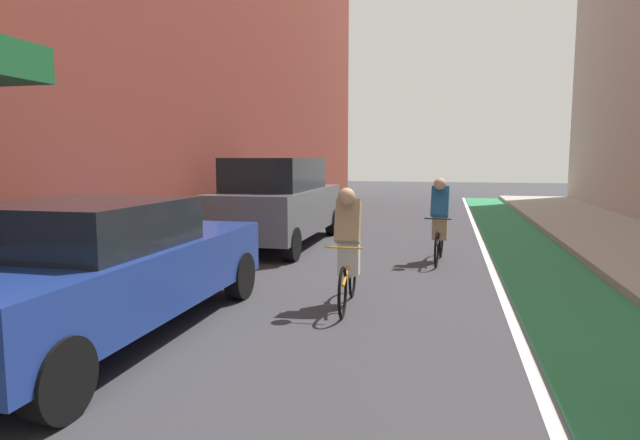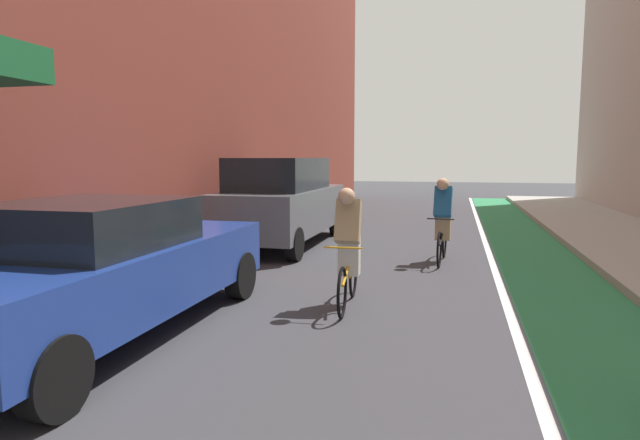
{
  "view_description": "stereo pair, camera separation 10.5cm",
  "coord_description": "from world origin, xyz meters",
  "px_view_note": "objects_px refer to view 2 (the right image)",
  "views": [
    {
      "loc": [
        1.11,
        3.38,
        1.98
      ],
      "look_at": [
        -0.48,
        10.08,
        1.18
      ],
      "focal_mm": 29.99,
      "sensor_mm": 36.0,
      "label": 1
    },
    {
      "loc": [
        1.21,
        3.4,
        1.98
      ],
      "look_at": [
        -0.48,
        10.08,
        1.18
      ],
      "focal_mm": 29.99,
      "sensor_mm": 36.0,
      "label": 2
    }
  ],
  "objects_px": {
    "parked_sedan_blue": "(100,266)",
    "cyclist_trailing": "(348,244)",
    "cyclist_far": "(443,220)",
    "parked_suv_gray": "(282,201)"
  },
  "relations": [
    {
      "from": "parked_sedan_blue",
      "to": "cyclist_far",
      "type": "bearing_deg",
      "value": 55.79
    },
    {
      "from": "parked_sedan_blue",
      "to": "cyclist_trailing",
      "type": "bearing_deg",
      "value": 37.05
    },
    {
      "from": "cyclist_trailing",
      "to": "parked_sedan_blue",
      "type": "bearing_deg",
      "value": -142.95
    },
    {
      "from": "parked_sedan_blue",
      "to": "parked_suv_gray",
      "type": "xyz_separation_m",
      "value": [
        -0.0,
        6.45,
        0.23
      ]
    },
    {
      "from": "parked_sedan_blue",
      "to": "parked_suv_gray",
      "type": "bearing_deg",
      "value": 90.0
    },
    {
      "from": "cyclist_trailing",
      "to": "cyclist_far",
      "type": "bearing_deg",
      "value": 71.59
    },
    {
      "from": "parked_sedan_blue",
      "to": "cyclist_far",
      "type": "distance_m",
      "value": 6.36
    },
    {
      "from": "parked_suv_gray",
      "to": "cyclist_trailing",
      "type": "height_order",
      "value": "parked_suv_gray"
    },
    {
      "from": "parked_sedan_blue",
      "to": "cyclist_trailing",
      "type": "relative_size",
      "value": 2.79
    },
    {
      "from": "parked_suv_gray",
      "to": "parked_sedan_blue",
      "type": "bearing_deg",
      "value": -90.0
    }
  ]
}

